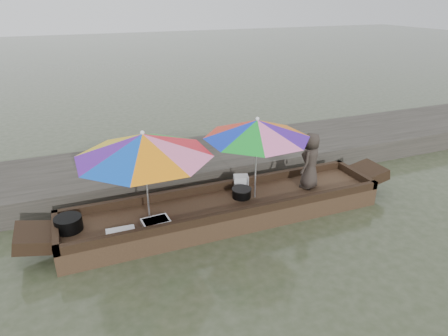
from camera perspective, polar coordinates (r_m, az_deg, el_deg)
name	(u,v)px	position (r m, az deg, el deg)	size (l,w,h in m)	color
water	(226,219)	(7.48, 0.29, -7.33)	(80.00, 80.00, 0.00)	#333C23
dock	(190,164)	(9.22, -4.92, 0.57)	(22.00, 2.20, 0.50)	#2D2B26
boat_hull	(226,211)	(7.39, 0.29, -6.16)	(5.88, 1.20, 0.35)	black
cooking_pot	(68,224)	(6.92, -21.34, -7.41)	(0.44, 0.44, 0.23)	black
tray_crayfish	(156,222)	(6.72, -9.73, -7.66)	(0.45, 0.31, 0.09)	silver
tray_scallop	(121,233)	(6.58, -14.52, -8.99)	(0.45, 0.31, 0.06)	silver
charcoal_grill	(242,193)	(7.46, 2.52, -3.62)	(0.35, 0.35, 0.16)	black
supply_bag	(241,182)	(7.79, 2.43, -2.00)	(0.28, 0.22, 0.26)	silver
vendor	(311,160)	(7.85, 12.27, 1.07)	(0.55, 0.36, 1.12)	#312A24
umbrella_bow	(146,176)	(6.60, -11.07, -1.17)	(2.23, 2.23, 1.55)	green
umbrella_stern	(256,159)	(7.19, 4.60, 1.32)	(1.90, 1.90, 1.55)	orange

